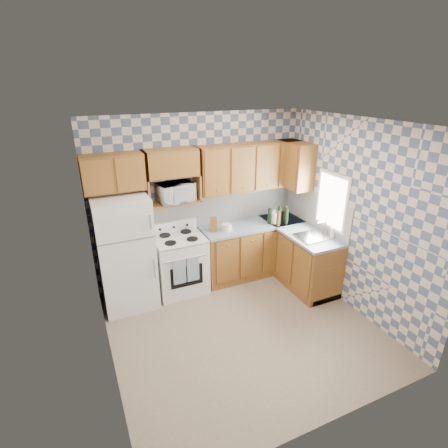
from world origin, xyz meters
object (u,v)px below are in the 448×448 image
at_px(stove_body, 180,265).
at_px(electric_kettle, 274,217).
at_px(refrigerator, 125,253).
at_px(microwave, 175,192).

xyz_separation_m(stove_body, electric_kettle, (1.64, -0.09, 0.56)).
bearing_deg(electric_kettle, stove_body, 176.87).
bearing_deg(stove_body, electric_kettle, -3.13).
relative_size(refrigerator, stove_body, 1.87).
bearing_deg(stove_body, microwave, 77.90).
bearing_deg(microwave, electric_kettle, -17.86).
bearing_deg(microwave, stove_body, -112.04).
relative_size(microwave, electric_kettle, 2.75).
distance_m(refrigerator, stove_body, 0.89).
bearing_deg(electric_kettle, refrigerator, 178.49).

